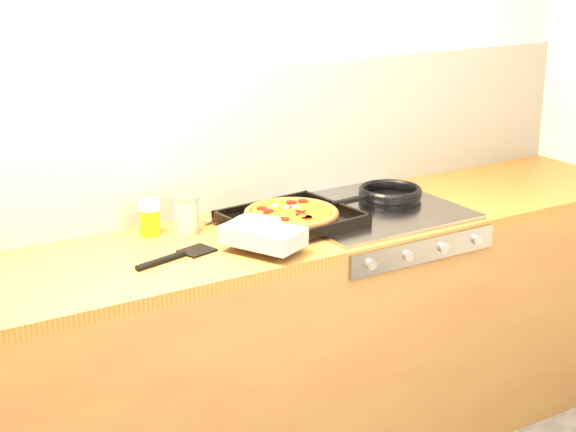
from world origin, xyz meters
TOP-DOWN VIEW (x-y plane):
  - room_shell at (0.00, 1.39)m, footprint 3.20×3.20m
  - counter_run at (0.00, 1.10)m, footprint 3.20×0.62m
  - stovetop at (0.45, 1.10)m, footprint 0.60×0.56m
  - pizza_on_tray at (0.07, 1.07)m, footprint 0.55×0.51m
  - frying_pan at (0.58, 1.15)m, footprint 0.40×0.25m
  - tomato_can at (-0.20, 1.24)m, footprint 0.09×0.09m
  - juice_glass at (-0.31, 1.28)m, footprint 0.07×0.07m
  - wooden_spoon at (0.06, 1.32)m, footprint 0.29×0.11m
  - black_spatula at (-0.33, 1.03)m, footprint 0.29×0.12m

SIDE VIEW (x-z plane):
  - counter_run at x=0.00m, z-range 0.00..0.90m
  - stovetop at x=0.45m, z-range 0.90..0.92m
  - black_spatula at x=-0.33m, z-range 0.90..0.92m
  - wooden_spoon at x=0.06m, z-range 0.90..0.92m
  - frying_pan at x=0.58m, z-range 0.92..0.96m
  - pizza_on_tray at x=0.07m, z-range 0.91..0.98m
  - juice_glass at x=-0.31m, z-range 0.90..1.02m
  - tomato_can at x=-0.20m, z-range 0.90..1.02m
  - room_shell at x=0.00m, z-range -0.45..2.75m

